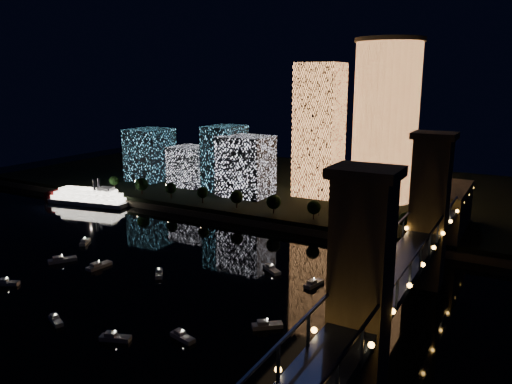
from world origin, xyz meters
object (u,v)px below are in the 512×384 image
tower_cylindrical (385,121)px  truss_bridge (389,289)px  riverboat (85,197)px  tower_rectangular (319,130)px

tower_cylindrical → truss_bridge: tower_cylindrical is taller
riverboat → truss_bridge: bearing=-20.6°
tower_cylindrical → truss_bridge: size_ratio=0.30×
tower_rectangular → riverboat: tower_rectangular is taller
tower_rectangular → truss_bridge: (71.99, -129.86, -23.18)m
tower_rectangular → riverboat: bearing=-150.3°
truss_bridge → riverboat: size_ratio=5.37×
tower_cylindrical → riverboat: size_ratio=1.62×
tower_cylindrical → truss_bridge: (39.66, -137.51, -29.01)m
truss_bridge → riverboat: (-180.57, 68.03, -12.50)m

